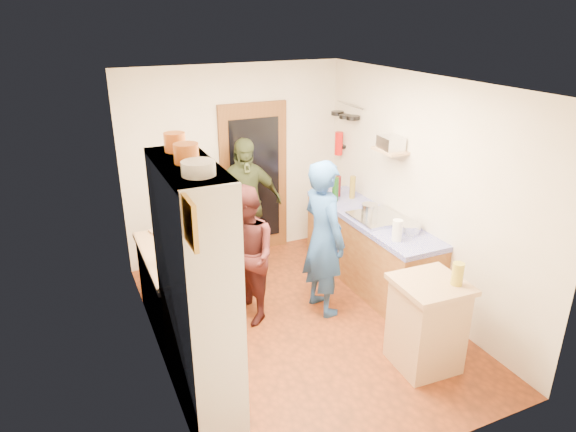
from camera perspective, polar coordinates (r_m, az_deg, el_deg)
floor at (r=5.80m, az=1.26°, el=-11.88°), size 3.00×4.00×0.02m
ceiling at (r=4.85m, az=1.52°, el=14.76°), size 3.00×4.00×0.02m
wall_back at (r=6.95m, az=-5.89°, el=5.83°), size 3.00×0.02×2.60m
wall_front at (r=3.68m, az=15.37°, el=-10.39°), size 3.00×0.02×2.60m
wall_left at (r=4.77m, az=-15.19°, el=-2.56°), size 0.02×4.00×2.60m
wall_right at (r=5.96m, az=14.58°, el=2.46°), size 0.02×4.00×2.60m
door_frame at (r=7.07m, az=-3.78°, el=4.05°), size 0.95×0.06×2.10m
door_glass at (r=7.04m, az=-3.68°, el=3.97°), size 0.70×0.02×1.70m
hutch_body at (r=4.20m, az=-10.09°, el=-8.75°), size 0.40×1.20×2.20m
hutch_top_shelf at (r=3.77m, az=-11.17°, el=5.53°), size 0.40×1.14×0.04m
plate_stack at (r=3.44m, az=-9.93°, el=5.25°), size 0.23×0.23×0.10m
orange_pot_a at (r=3.73m, az=-11.24°, el=6.84°), size 0.18×0.18×0.14m
orange_pot_b at (r=4.07m, az=-12.47°, el=8.02°), size 0.17×0.17×0.15m
left_counter_base at (r=5.61m, az=-12.00°, el=-8.44°), size 0.60×1.40×0.85m
left_counter_top at (r=5.40m, az=-12.37°, el=-4.31°), size 0.64×1.44×0.05m
toaster at (r=5.00m, az=-10.90°, el=-4.82°), size 0.27×0.19×0.20m
kettle at (r=5.16m, az=-12.51°, el=-4.12°), size 0.21×0.21×0.19m
orange_bowl at (r=5.56m, az=-12.10°, el=-2.64°), size 0.27×0.27×0.10m
chopping_board at (r=5.93m, az=-13.53°, el=-1.56°), size 0.35×0.29×0.02m
right_counter_base at (r=6.49m, az=8.97°, el=-3.87°), size 0.60×2.20×0.84m
right_counter_top at (r=6.31m, az=9.21°, el=-0.19°), size 0.62×2.22×0.06m
hob at (r=6.19m, az=9.90°, el=-0.18°), size 0.55×0.58×0.04m
pot_on_hob at (r=6.21m, az=9.05°, el=0.77°), size 0.19×0.19×0.12m
bottle_a at (r=6.66m, az=5.28°, el=2.98°), size 0.10×0.10×0.32m
bottle_b at (r=6.86m, az=5.61°, el=3.31°), size 0.09×0.09×0.28m
bottle_c at (r=6.80m, az=7.17°, el=3.20°), size 0.08×0.08×0.30m
paper_towel at (r=5.63m, az=12.04°, el=-1.57°), size 0.12×0.12×0.24m
mixing_bowl at (r=5.89m, az=13.20°, el=-1.26°), size 0.31×0.31×0.11m
island_base at (r=5.14m, az=15.11°, el=-11.75°), size 0.58×0.58×0.86m
island_top at (r=4.91m, az=15.63°, el=-7.31°), size 0.65×0.65×0.05m
cutting_board at (r=4.91m, az=14.82°, el=-7.08°), size 0.36×0.30×0.02m
oil_jar at (r=4.87m, az=18.33°, el=-6.13°), size 0.11×0.11×0.21m
pan_rail at (r=6.96m, az=6.93°, el=12.14°), size 0.02×0.65×0.02m
pan_hang_a at (r=6.80m, az=7.21°, el=10.79°), size 0.18×0.18×0.05m
pan_hang_b at (r=6.97m, az=6.34°, el=10.94°), size 0.16×0.16×0.05m
pan_hang_c at (r=7.14m, az=5.51°, el=11.31°), size 0.17×0.17×0.05m
wall_shelf at (r=6.10m, az=11.28°, el=7.14°), size 0.26×0.42×0.03m
radio at (r=6.08m, az=11.34°, el=7.96°), size 0.25×0.32×0.15m
ext_bracket at (r=7.23m, az=6.06°, el=7.69°), size 0.06×0.10×0.04m
fire_extinguisher at (r=7.19m, az=5.66°, el=8.03°), size 0.11×0.11×0.32m
picture_frame at (r=3.08m, az=-10.84°, el=-0.76°), size 0.03×0.25×0.30m
person_hob at (r=5.64m, az=4.41°, el=-2.51°), size 0.49×0.69×1.78m
person_left at (r=5.56m, az=-4.67°, el=-4.24°), size 0.67×0.82×1.54m
person_back at (r=6.64m, az=-4.79°, el=1.27°), size 1.04×0.45×1.76m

